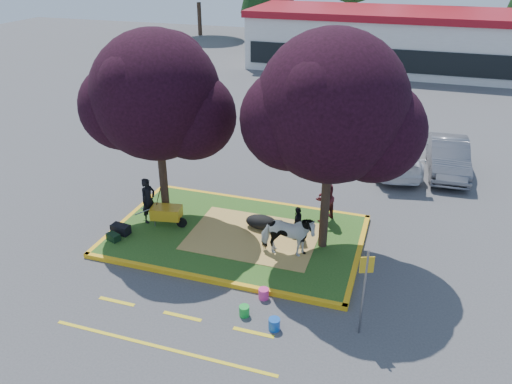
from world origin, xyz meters
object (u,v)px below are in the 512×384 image
(handler, at_px, (148,200))
(cow, at_px, (288,236))
(bucket_green, at_px, (244,311))
(bucket_pink, at_px, (264,294))
(car_black, at_px, (155,125))
(car_silver, at_px, (195,126))
(sign_post, at_px, (365,284))
(wheelbarrow, at_px, (167,213))
(bucket_blue, at_px, (274,324))
(calf, at_px, (261,222))

(handler, bearing_deg, cow, -78.39)
(bucket_green, distance_m, bucket_pink, 0.89)
(car_black, height_order, car_silver, car_black)
(sign_post, bearing_deg, cow, 112.48)
(car_silver, bearing_deg, wheelbarrow, 95.39)
(wheelbarrow, height_order, bucket_pink, wheelbarrow)
(cow, relative_size, car_black, 0.48)
(bucket_pink, xyz_separation_m, bucket_blue, (0.63, -1.11, 0.01))
(wheelbarrow, distance_m, car_silver, 9.22)
(bucket_blue, relative_size, car_silver, 0.09)
(sign_post, bearing_deg, calf, 111.87)
(bucket_blue, bearing_deg, cow, 99.00)
(cow, xyz_separation_m, car_black, (-9.28, 8.72, -0.27))
(cow, xyz_separation_m, bucket_pink, (-0.13, -2.06, -0.72))
(handler, relative_size, bucket_green, 5.45)
(wheelbarrow, relative_size, car_black, 0.51)
(calf, distance_m, handler, 3.98)
(calf, relative_size, bucket_pink, 3.51)
(bucket_green, xyz_separation_m, car_black, (-8.87, 11.62, 0.46))
(sign_post, relative_size, bucket_blue, 7.61)
(bucket_pink, height_order, bucket_blue, bucket_blue)
(cow, xyz_separation_m, bucket_blue, (0.50, -3.17, -0.71))
(calf, bearing_deg, car_black, 146.73)
(wheelbarrow, xyz_separation_m, bucket_blue, (4.93, -3.74, -0.46))
(car_black, bearing_deg, wheelbarrow, -39.38)
(wheelbarrow, bearing_deg, bucket_green, -51.25)
(calf, bearing_deg, bucket_blue, -59.36)
(calf, height_order, sign_post, sign_post)
(handler, xyz_separation_m, bucket_blue, (5.64, -3.80, -0.80))
(cow, distance_m, sign_post, 3.74)
(car_black, bearing_deg, bucket_green, -32.76)
(sign_post, xyz_separation_m, bucket_blue, (-2.10, -0.56, -1.36))
(wheelbarrow, xyz_separation_m, bucket_pink, (4.30, -2.62, -0.47))
(bucket_pink, bearing_deg, bucket_green, -108.07)
(bucket_green, height_order, bucket_blue, bucket_blue)
(wheelbarrow, bearing_deg, car_black, 110.28)
(bucket_green, relative_size, bucket_pink, 0.95)
(wheelbarrow, height_order, bucket_green, wheelbarrow)
(wheelbarrow, bearing_deg, sign_post, -34.82)
(bucket_green, xyz_separation_m, bucket_blue, (0.91, -0.26, 0.01))
(car_black, bearing_deg, cow, -23.34)
(cow, distance_m, wheelbarrow, 4.47)
(sign_post, height_order, bucket_blue, sign_post)
(calf, height_order, handler, handler)
(bucket_green, bearing_deg, wheelbarrow, 139.21)
(wheelbarrow, relative_size, bucket_blue, 5.61)
(cow, xyz_separation_m, handler, (-5.14, 0.63, 0.08))
(wheelbarrow, xyz_separation_m, sign_post, (7.03, -3.18, 0.90))
(calf, relative_size, sign_post, 0.44)
(cow, height_order, car_black, cow)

